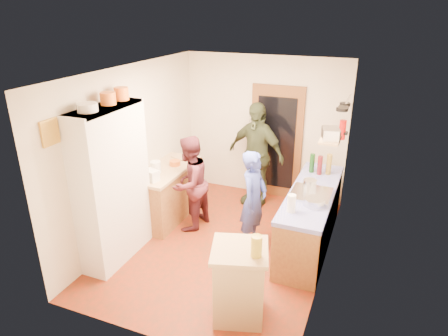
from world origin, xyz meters
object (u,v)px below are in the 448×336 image
Objects in this scene: person_hob at (255,201)px; island_base at (239,284)px; right_counter_base at (310,219)px; person_back at (256,155)px; hutch_body at (113,186)px; person_left at (192,183)px.

island_base is at bearing -162.32° from person_hob.
person_back is (-1.18, 1.01, 0.52)m from right_counter_base.
island_base is at bearing -14.14° from hutch_body.
person_left is at bearing 60.39° from hutch_body.
hutch_body is 2.66m from person_back.
hutch_body is at bearing 125.04° from person_hob.
hutch_body is at bearing -21.22° from person_left.
person_back reaches higher than island_base.
hutch_body is 2.01m from person_hob.
right_counter_base is 1.90m from person_left.
person_left is 0.82× the size of person_back.
hutch_body is 2.90m from right_counter_base.
person_hob is 1.11m from person_left.
person_left is 1.37m from person_back.
right_counter_base is at bearing 75.46° from island_base.
hutch_body is 1.00× the size of right_counter_base.
person_back is (0.67, 1.18, 0.17)m from person_left.
island_base is at bearing -60.65° from person_back.
right_counter_base is 2.56× the size of island_base.
island_base is 0.56× the size of person_left.
person_hob is at bearing 101.45° from island_base.
person_hob is at bearing 28.80° from hutch_body.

